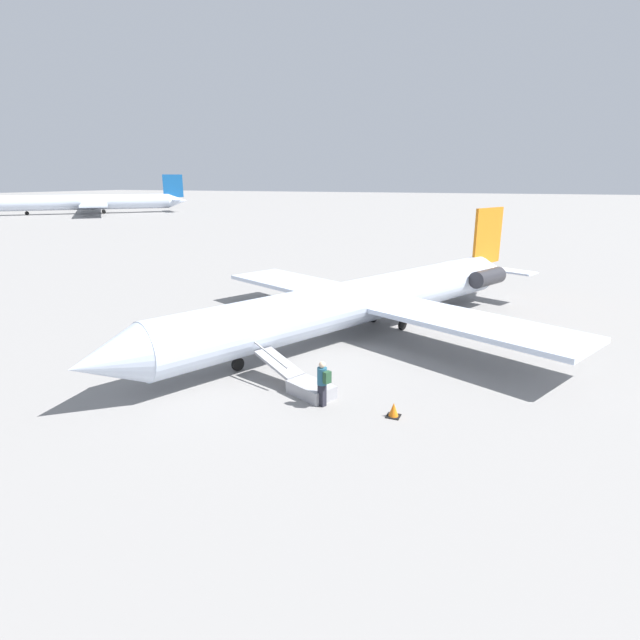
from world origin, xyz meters
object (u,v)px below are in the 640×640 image
Objects in this scene: airplane_main at (371,298)px; passenger at (323,381)px; boarding_stairs at (304,384)px; airplane_far_right at (89,202)px.

passenger is at bearing 31.35° from airplane_main.
airplane_main reaches higher than boarding_stairs.
airplane_far_right reaches higher than boarding_stairs.
boarding_stairs is (77.86, 92.32, -2.42)m from airplane_far_right.
airplane_main is at bearing -65.27° from boarding_stairs.
airplane_main is 16.10× the size of passenger.
boarding_stairs is at bearing -12.51° from passenger.
airplane_far_right reaches higher than airplane_main.
passenger is at bearing 167.49° from boarding_stairs.
airplane_main is 115.23m from airplane_far_right.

